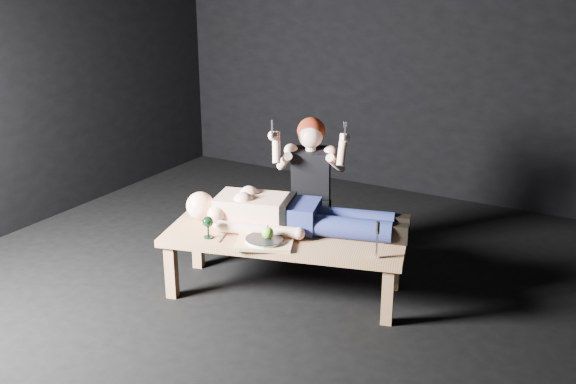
# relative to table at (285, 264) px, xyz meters

# --- Properties ---
(ground) EXTENTS (5.00, 5.00, 0.00)m
(ground) POSITION_rel_table_xyz_m (-0.13, 0.06, -0.23)
(ground) COLOR black
(ground) RESTS_ON ground
(back_wall) EXTENTS (5.00, 0.00, 5.00)m
(back_wall) POSITION_rel_table_xyz_m (-0.13, 2.56, 1.27)
(back_wall) COLOR black
(back_wall) RESTS_ON ground
(table) EXTENTS (1.78, 1.06, 0.45)m
(table) POSITION_rel_table_xyz_m (0.00, 0.00, 0.00)
(table) COLOR tan
(table) RESTS_ON ground
(lying_man) EXTENTS (1.77, 0.95, 0.27)m
(lying_man) POSITION_rel_table_xyz_m (0.01, 0.14, 0.36)
(lying_man) COLOR #E4AF91
(lying_man) RESTS_ON table
(kneeling_woman) EXTENTS (0.86, 0.90, 1.19)m
(kneeling_woman) POSITION_rel_table_xyz_m (-0.13, 0.65, 0.37)
(kneeling_woman) COLOR black
(kneeling_woman) RESTS_ON ground
(serving_tray) EXTENTS (0.46, 0.40, 0.02)m
(serving_tray) POSITION_rel_table_xyz_m (-0.03, -0.21, 0.24)
(serving_tray) COLOR tan
(serving_tray) RESTS_ON table
(plate) EXTENTS (0.33, 0.33, 0.02)m
(plate) POSITION_rel_table_xyz_m (-0.03, -0.21, 0.26)
(plate) COLOR white
(plate) RESTS_ON serving_tray
(apple) EXTENTS (0.08, 0.08, 0.08)m
(apple) POSITION_rel_table_xyz_m (-0.01, -0.20, 0.31)
(apple) COLOR #569326
(apple) RESTS_ON plate
(goblet) EXTENTS (0.09, 0.09, 0.16)m
(goblet) POSITION_rel_table_xyz_m (-0.43, -0.31, 0.30)
(goblet) COLOR black
(goblet) RESTS_ON table
(fork_flat) EXTENTS (0.07, 0.17, 0.01)m
(fork_flat) POSITION_rel_table_xyz_m (-0.35, -0.26, 0.23)
(fork_flat) COLOR #B2B2B7
(fork_flat) RESTS_ON table
(knife_flat) EXTENTS (0.09, 0.17, 0.01)m
(knife_flat) POSITION_rel_table_xyz_m (0.12, -0.18, 0.23)
(knife_flat) COLOR #B2B2B7
(knife_flat) RESTS_ON table
(spoon_flat) EXTENTS (0.13, 0.14, 0.01)m
(spoon_flat) POSITION_rel_table_xyz_m (0.08, -0.09, 0.23)
(spoon_flat) COLOR #B2B2B7
(spoon_flat) RESTS_ON table
(carving_knife) EXTENTS (0.04, 0.04, 0.25)m
(carving_knife) POSITION_rel_table_xyz_m (0.70, -0.04, 0.35)
(carving_knife) COLOR #B2B2B7
(carving_knife) RESTS_ON table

